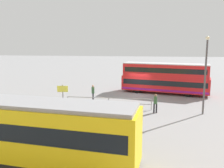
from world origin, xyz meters
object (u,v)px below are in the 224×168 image
pedestrian_near_railing (93,92)px  street_lamp (206,69)px  tram_yellow (6,127)px  pedestrian_crossing (155,102)px  info_sign (63,92)px  double_decker_bus (165,78)px

pedestrian_near_railing → street_lamp: (-10.76, 3.44, 2.99)m
tram_yellow → pedestrian_crossing: 13.07m
info_sign → street_lamp: bearing=176.5°
tram_yellow → street_lamp: (-12.94, -9.88, 2.31)m
info_sign → street_lamp: (-13.27, 0.81, 2.50)m
double_decker_bus → pedestrian_near_railing: 9.65m
info_sign → street_lamp: street_lamp is taller
double_decker_bus → pedestrian_crossing: bearing=80.0°
double_decker_bus → pedestrian_crossing: 8.97m
street_lamp → pedestrian_crossing: bearing=2.2°
pedestrian_crossing → info_sign: size_ratio=0.79×
pedestrian_near_railing → pedestrian_crossing: bearing=151.1°
double_decker_bus → street_lamp: 9.27m
pedestrian_crossing → street_lamp: 5.20m
street_lamp → tram_yellow: bearing=37.4°
tram_yellow → street_lamp: 16.45m
double_decker_bus → info_sign: bearing=36.4°
pedestrian_crossing → info_sign: (9.04, -0.97, 0.52)m
pedestrian_near_railing → pedestrian_crossing: size_ratio=1.03×
pedestrian_near_railing → double_decker_bus: bearing=-147.3°
pedestrian_near_railing → street_lamp: size_ratio=0.26×
pedestrian_crossing → pedestrian_near_railing: bearing=-28.9°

